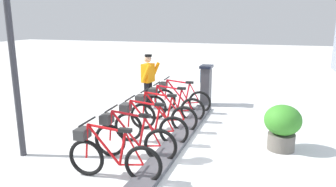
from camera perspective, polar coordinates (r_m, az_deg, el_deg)
name	(u,v)px	position (r m, az deg, el deg)	size (l,w,h in m)	color
ground_plane	(177,143)	(7.19, 1.62, -8.82)	(60.00, 60.00, 0.00)	silver
dock_rail_base	(177,141)	(7.17, 1.62, -8.45)	(0.44, 5.95, 0.10)	#47474C
payment_kiosk	(206,85)	(10.20, 6.80, 1.60)	(0.36, 0.52, 1.28)	#38383D
bike_docked_0	(180,98)	(9.40, 2.08, -0.80)	(1.72, 0.54, 1.02)	black
bike_docked_1	(171,105)	(8.60, 0.50, -2.10)	(1.72, 0.54, 1.02)	black
bike_docked_2	(160,114)	(7.82, -1.40, -3.67)	(1.72, 0.54, 1.02)	black
bike_docked_3	(147,125)	(7.05, -3.73, -5.58)	(1.72, 0.54, 1.02)	black
bike_docked_4	(131,138)	(6.31, -6.64, -7.93)	(1.72, 0.54, 1.02)	black
bike_docked_5	(110,156)	(5.61, -10.35, -10.85)	(1.72, 0.54, 1.02)	black
worker_near_rack	(148,79)	(9.74, -3.55, 2.57)	(0.53, 0.67, 1.66)	white
lamp_post	(11,37)	(6.70, -26.33, 9.11)	(0.32, 0.32, 3.58)	#2D2D33
planter_bush	(282,125)	(7.07, 19.77, -5.34)	(0.76, 0.76, 0.97)	#59544C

